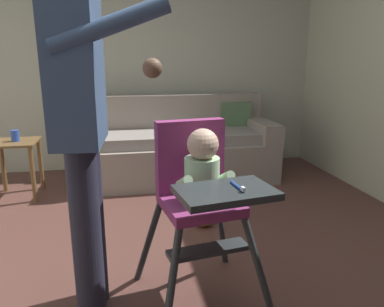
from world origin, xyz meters
TOP-DOWN VIEW (x-y plane):
  - ground at (0.00, 0.00)m, footprint 5.64×6.44m
  - wall_far at (0.00, 2.45)m, footprint 4.84×0.06m
  - couch at (0.36, 1.93)m, footprint 1.97×0.86m
  - high_chair at (0.14, -0.15)m, footprint 0.69×0.79m
  - adult_standing at (-0.40, -0.12)m, footprint 0.51×0.52m
  - toy_ball_second at (0.35, 0.68)m, footprint 0.17×0.17m
  - side_table at (-1.19, 1.63)m, footprint 0.40×0.40m
  - sippy_cup at (-1.17, 1.63)m, footprint 0.07×0.07m

SIDE VIEW (x-z plane):
  - ground at x=0.00m, z-range -0.10..0.00m
  - toy_ball_second at x=0.35m, z-range 0.00..0.17m
  - couch at x=0.36m, z-range -0.10..0.76m
  - side_table at x=-1.19m, z-range 0.12..0.64m
  - sippy_cup at x=-1.17m, z-range 0.52..0.62m
  - high_chair at x=0.14m, z-range 0.17..1.11m
  - adult_standing at x=-0.40m, z-range 0.11..1.79m
  - wall_far at x=0.00m, z-range 0.00..2.62m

